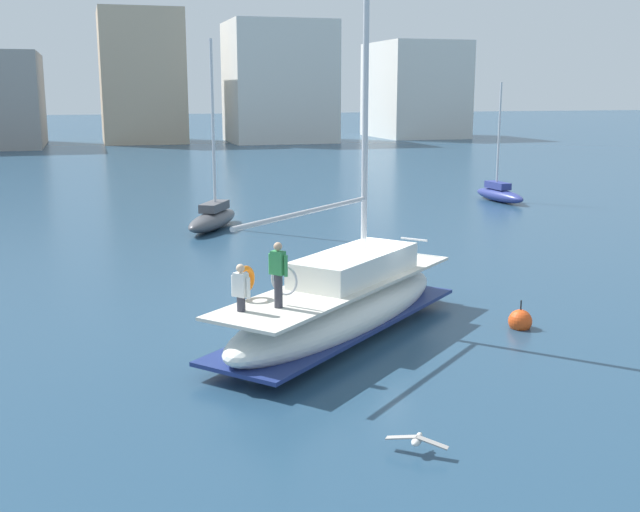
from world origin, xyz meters
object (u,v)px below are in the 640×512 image
at_px(seagull, 417,440).
at_px(moored_sloop_near, 499,193).
at_px(main_sailboat, 342,302).
at_px(mooring_buoy, 520,321).
at_px(moored_sloop_far, 213,217).

bearing_deg(seagull, moored_sloop_near, 58.52).
bearing_deg(seagull, main_sailboat, 82.90).
relative_size(main_sailboat, mooring_buoy, 15.19).
distance_m(moored_sloop_far, seagull, 24.63).
distance_m(moored_sloop_near, mooring_buoy, 25.84).
xyz_separation_m(main_sailboat, seagull, (-0.89, -7.12, -0.66)).
relative_size(moored_sloop_near, mooring_buoy, 7.46).
height_order(moored_sloop_near, mooring_buoy, moored_sloop_near).
relative_size(main_sailboat, moored_sloop_far, 1.60).
xyz_separation_m(moored_sloop_far, mooring_buoy, (5.74, -18.30, -0.39)).
bearing_deg(moored_sloop_far, moored_sloop_near, 14.41).
bearing_deg(moored_sloop_near, seagull, -121.48).
relative_size(moored_sloop_far, seagull, 8.86).
height_order(moored_sloop_far, seagull, moored_sloop_far).
bearing_deg(mooring_buoy, moored_sloop_near, 62.24).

